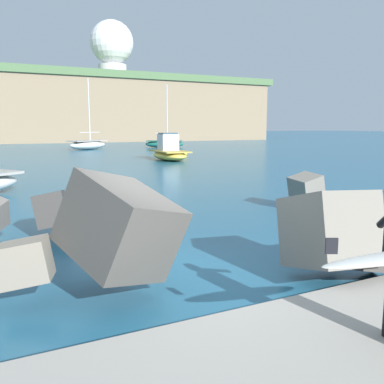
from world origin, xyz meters
name	(u,v)px	position (x,y,z in m)	size (l,w,h in m)	color
ground_plane	(174,281)	(0.00, 0.00, 0.00)	(400.00, 400.00, 0.00)	#235B7A
breakwater_jetty	(142,222)	(-0.49, 0.16, 1.03)	(31.28, 6.46, 2.72)	#3D3A38
boat_near_centre	(88,144)	(7.85, 41.25, 0.58)	(5.31, 4.20, 7.84)	beige
boat_near_right	(169,152)	(10.07, 23.38, 0.63)	(2.37, 4.54, 2.10)	#EAC64C
boat_mid_centre	(165,143)	(17.28, 41.47, 0.51)	(5.02, 3.74, 7.56)	#1E6656
mooring_buoy_inner	(170,149)	(15.08, 34.84, 0.22)	(0.44, 0.44, 0.44)	#E54C1E
mooring_buoy_outer	(184,154)	(12.70, 26.20, 0.22)	(0.44, 0.44, 0.44)	yellow
radar_dome	(112,46)	(20.65, 74.91, 17.79)	(8.21, 8.21, 10.92)	silver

